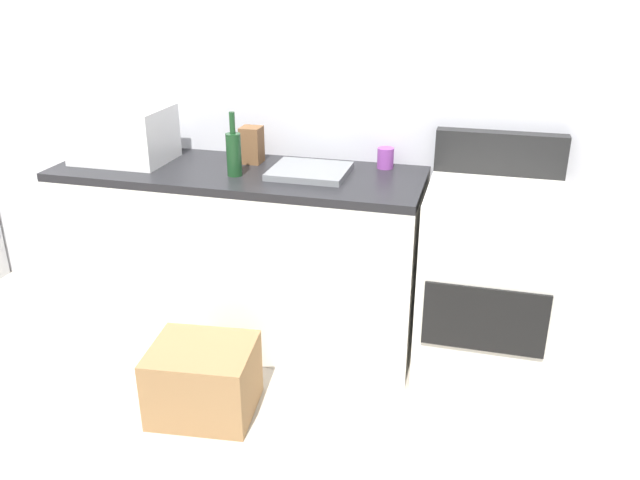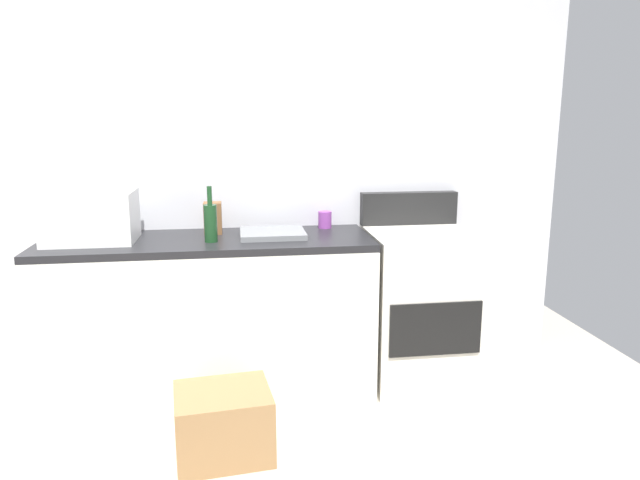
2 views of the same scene
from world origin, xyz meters
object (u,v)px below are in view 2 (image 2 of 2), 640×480
Objects in this scene: microwave at (91,217)px; wine_bottle at (211,222)px; stove_oven at (418,303)px; coffee_mug at (325,220)px; cardboard_box_large at (223,423)px; knife_block at (213,218)px.

wine_bottle is at bearing -8.79° from microwave.
stove_oven is 0.75m from coffee_mug.
microwave reaches higher than coffee_mug.
stove_oven is at bearing -21.46° from coffee_mug.
cardboard_box_large is (-1.15, -0.68, -0.31)m from stove_oven.
wine_bottle reaches higher than coffee_mug.
wine_bottle reaches higher than knife_block.
cardboard_box_large is (0.05, -0.59, -0.85)m from wine_bottle.
knife_block reaches higher than coffee_mug.
wine_bottle is at bearing 94.60° from cardboard_box_large.
wine_bottle is at bearing -90.95° from knife_block.
coffee_mug is at bearing 8.88° from microwave.
microwave is 1.06× the size of cardboard_box_large.
coffee_mug is 0.23× the size of cardboard_box_large.
microwave is 1.30m from cardboard_box_large.
knife_block is (-1.19, 0.13, 0.52)m from stove_oven.
cardboard_box_large is at bearing -86.93° from knife_block.
knife_block is at bearing 11.31° from microwave.
wine_bottle is at bearing -155.66° from coffee_mug.
stove_oven is 1.31m from knife_block.
microwave is 1.53× the size of wine_bottle.
stove_oven is 2.39× the size of microwave.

